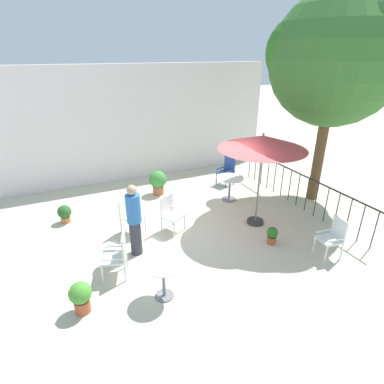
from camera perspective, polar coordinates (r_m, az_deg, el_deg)
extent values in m
plane|color=beige|center=(8.20, 0.43, -6.76)|extent=(60.00, 60.00, 0.00)
cube|color=white|center=(11.34, -8.96, 12.37)|extent=(9.52, 0.30, 3.87)
cube|color=black|center=(9.54, 19.16, 3.11)|extent=(0.03, 5.39, 0.03)
cylinder|color=black|center=(8.29, 30.33, -6.12)|extent=(0.02, 0.02, 1.00)
cylinder|color=black|center=(8.46, 28.44, -5.08)|extent=(0.02, 0.02, 1.00)
cylinder|color=black|center=(8.65, 26.63, -4.07)|extent=(0.02, 0.02, 1.00)
cylinder|color=black|center=(8.84, 24.90, -3.10)|extent=(0.02, 0.02, 1.00)
cylinder|color=black|center=(9.05, 23.26, -2.17)|extent=(0.02, 0.02, 1.00)
cylinder|color=black|center=(9.26, 21.68, -1.29)|extent=(0.02, 0.02, 1.00)
cylinder|color=black|center=(9.49, 20.19, -0.44)|extent=(0.02, 0.02, 1.00)
cylinder|color=black|center=(9.72, 18.76, 0.37)|extent=(0.02, 0.02, 1.00)
cylinder|color=black|center=(9.96, 17.40, 1.14)|extent=(0.02, 0.02, 1.00)
cylinder|color=black|center=(10.21, 16.11, 1.87)|extent=(0.02, 0.02, 1.00)
cylinder|color=black|center=(10.46, 14.87, 2.56)|extent=(0.02, 0.02, 1.00)
cylinder|color=black|center=(10.72, 13.69, 3.22)|extent=(0.02, 0.02, 1.00)
cylinder|color=black|center=(10.98, 12.57, 3.85)|extent=(0.02, 0.02, 1.00)
cylinder|color=black|center=(11.25, 11.50, 4.45)|extent=(0.02, 0.02, 1.00)
cylinder|color=black|center=(11.53, 10.48, 5.02)|extent=(0.02, 0.02, 1.00)
cylinder|color=brown|center=(10.09, 22.15, 6.21)|extent=(0.30, 0.30, 2.81)
sphere|color=#376B2C|center=(9.68, 24.75, 21.10)|extent=(3.50, 3.50, 3.50)
sphere|color=#2C6029|center=(10.58, 26.31, 19.01)|extent=(2.10, 2.10, 2.10)
sphere|color=#2E6E21|center=(9.56, 19.42, 22.92)|extent=(1.92, 1.92, 1.92)
sphere|color=#326B30|center=(9.31, 30.20, 24.46)|extent=(1.75, 1.75, 1.75)
cylinder|color=#2D2D2D|center=(8.63, 11.45, -5.28)|extent=(0.44, 0.44, 0.08)
cylinder|color=slate|center=(8.13, 12.12, 1.83)|extent=(0.04, 0.04, 2.40)
cone|color=#DE4446|center=(7.81, 12.79, 8.85)|extent=(2.16, 2.16, 0.33)
sphere|color=slate|center=(7.76, 12.92, 10.24)|extent=(0.06, 0.06, 0.06)
cylinder|color=white|center=(9.53, 6.95, 2.58)|extent=(0.82, 0.82, 0.02)
cylinder|color=slate|center=(9.67, 6.84, 0.53)|extent=(0.06, 0.06, 0.72)
cylinder|color=slate|center=(9.82, 6.75, -1.31)|extent=(0.45, 0.45, 0.03)
cylinder|color=white|center=(5.81, -5.31, -13.24)|extent=(0.65, 0.65, 0.02)
cylinder|color=slate|center=(6.03, -5.17, -15.96)|extent=(0.06, 0.06, 0.70)
cylinder|color=slate|center=(6.25, -5.05, -18.28)|extent=(0.36, 0.36, 0.03)
cube|color=white|center=(7.92, -3.47, -4.41)|extent=(0.63, 0.62, 0.04)
cube|color=white|center=(7.92, -4.65, -2.30)|extent=(0.41, 0.25, 0.49)
cube|color=white|center=(7.72, -4.51, -4.25)|extent=(0.23, 0.37, 0.03)
cube|color=white|center=(8.01, -2.51, -3.07)|extent=(0.23, 0.37, 0.03)
cylinder|color=white|center=(7.78, -3.29, -6.92)|extent=(0.04, 0.04, 0.41)
cylinder|color=white|center=(8.07, -1.32, -5.64)|extent=(0.04, 0.04, 0.41)
cylinder|color=white|center=(8.01, -5.56, -6.00)|extent=(0.04, 0.04, 0.41)
cylinder|color=white|center=(8.29, -3.57, -4.80)|extent=(0.04, 0.04, 0.41)
cube|color=white|center=(7.60, 23.75, -7.95)|extent=(0.50, 0.49, 0.04)
cube|color=white|center=(7.61, 25.27, -5.95)|extent=(0.09, 0.42, 0.48)
cube|color=white|center=(7.67, 22.97, -6.47)|extent=(0.41, 0.09, 0.03)
cube|color=white|center=(7.42, 24.86, -7.90)|extent=(0.41, 0.09, 0.03)
cylinder|color=white|center=(7.72, 21.33, -9.00)|extent=(0.04, 0.04, 0.42)
cylinder|color=white|center=(7.48, 23.17, -10.52)|extent=(0.04, 0.04, 0.42)
cylinder|color=white|center=(7.97, 23.73, -8.34)|extent=(0.04, 0.04, 0.42)
cylinder|color=white|center=(7.73, 25.60, -9.78)|extent=(0.04, 0.04, 0.42)
cube|color=white|center=(7.94, -10.80, -4.42)|extent=(0.64, 0.64, 0.04)
cube|color=white|center=(7.96, -12.12, -2.67)|extent=(0.37, 0.29, 0.39)
cube|color=white|center=(7.75, -11.81, -4.26)|extent=(0.28, 0.36, 0.03)
cube|color=white|center=(8.02, -9.95, -3.06)|extent=(0.28, 0.36, 0.03)
cylinder|color=white|center=(7.80, -10.36, -7.03)|extent=(0.04, 0.04, 0.46)
cylinder|color=white|center=(8.08, -8.55, -5.72)|extent=(0.04, 0.04, 0.46)
cylinder|color=white|center=(8.05, -12.79, -6.20)|extent=(0.04, 0.04, 0.46)
cylinder|color=white|center=(8.32, -10.94, -4.96)|extent=(0.04, 0.04, 0.46)
cube|color=#274591|center=(10.75, 6.10, 3.52)|extent=(0.61, 0.60, 0.04)
cube|color=#274591|center=(10.82, 6.89, 5.14)|extent=(0.20, 0.42, 0.50)
cube|color=#274591|center=(10.83, 5.26, 4.39)|extent=(0.41, 0.19, 0.03)
cube|color=#274591|center=(10.59, 7.02, 3.84)|extent=(0.41, 0.19, 0.03)
cylinder|color=#274591|center=(10.80, 4.45, 2.37)|extent=(0.04, 0.04, 0.42)
cylinder|color=#274591|center=(10.55, 6.21, 1.77)|extent=(0.04, 0.04, 0.42)
cylinder|color=#274591|center=(11.12, 5.90, 2.97)|extent=(0.04, 0.04, 0.42)
cylinder|color=#274591|center=(10.88, 7.64, 2.39)|extent=(0.04, 0.04, 0.42)
cube|color=white|center=(6.64, -14.07, -11.51)|extent=(0.61, 0.62, 0.04)
cube|color=white|center=(6.47, -12.35, -9.54)|extent=(0.18, 0.46, 0.49)
cube|color=white|center=(6.76, -13.97, -9.55)|extent=(0.42, 0.17, 0.03)
cube|color=white|center=(6.39, -14.39, -11.82)|extent=(0.42, 0.17, 0.03)
cylinder|color=white|center=(6.99, -15.52, -11.94)|extent=(0.04, 0.04, 0.41)
cylinder|color=white|center=(6.63, -16.03, -14.28)|extent=(0.04, 0.04, 0.41)
cylinder|color=white|center=(6.93, -11.82, -11.85)|extent=(0.04, 0.04, 0.41)
cylinder|color=white|center=(6.57, -12.09, -14.22)|extent=(0.04, 0.04, 0.41)
cylinder|color=#C37341|center=(9.13, -22.03, -4.66)|extent=(0.24, 0.24, 0.17)
cylinder|color=#382819|center=(9.10, -22.10, -4.24)|extent=(0.21, 0.21, 0.02)
sphere|color=#285C26|center=(9.03, -22.26, -3.34)|extent=(0.36, 0.36, 0.36)
sphere|color=#EB5430|center=(9.00, -21.58, -3.32)|extent=(0.07, 0.07, 0.07)
sphere|color=#EB5430|center=(9.04, -21.33, -3.33)|extent=(0.07, 0.07, 0.07)
sphere|color=#EB5430|center=(9.04, -21.31, -3.38)|extent=(0.07, 0.07, 0.07)
sphere|color=#EB5430|center=(9.01, -21.42, -3.19)|extent=(0.10, 0.10, 0.10)
cylinder|color=#AE6141|center=(10.15, -6.16, 0.36)|extent=(0.35, 0.35, 0.27)
cylinder|color=#382819|center=(10.10, -6.19, 1.01)|extent=(0.30, 0.30, 0.02)
sphere|color=#3C8A38|center=(10.01, -6.26, 2.31)|extent=(0.55, 0.55, 0.55)
cylinder|color=#A45534|center=(7.83, 14.28, -8.46)|extent=(0.21, 0.21, 0.19)
cylinder|color=#382819|center=(7.78, 14.35, -7.94)|extent=(0.19, 0.19, 0.02)
sphere|color=#28691F|center=(7.72, 14.44, -7.16)|extent=(0.27, 0.27, 0.27)
cylinder|color=#B65539|center=(6.19, -19.34, -18.98)|extent=(0.27, 0.27, 0.25)
cylinder|color=#382819|center=(6.12, -19.49, -18.19)|extent=(0.24, 0.24, 0.02)
sphere|color=#4A9733|center=(6.00, -19.73, -16.93)|extent=(0.39, 0.39, 0.39)
sphere|color=yellow|center=(5.96, -21.24, -16.46)|extent=(0.09, 0.09, 0.09)
sphere|color=yellow|center=(5.96, -19.04, -17.91)|extent=(0.09, 0.09, 0.09)
sphere|color=yellow|center=(6.04, -19.12, -16.00)|extent=(0.10, 0.10, 0.10)
cylinder|color=#33333D|center=(7.21, -10.21, -8.16)|extent=(0.26, 0.26, 0.82)
cylinder|color=#2F6CB7|center=(6.85, -10.66, -2.98)|extent=(0.39, 0.39, 0.65)
sphere|color=tan|center=(6.66, -10.94, 0.35)|extent=(0.22, 0.22, 0.22)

